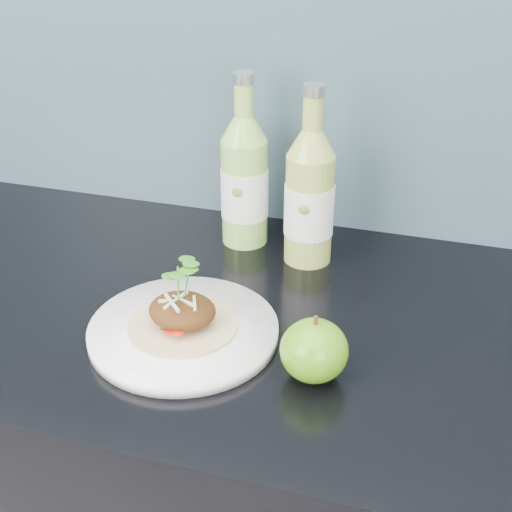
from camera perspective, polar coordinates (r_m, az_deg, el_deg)
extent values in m
cube|color=#709CB0|center=(1.11, 4.33, 19.31)|extent=(4.00, 0.02, 0.70)
cylinder|color=white|center=(0.93, -5.82, -5.99)|extent=(0.26, 0.26, 0.02)
cylinder|color=tan|center=(0.92, -5.85, -5.49)|extent=(0.14, 0.14, 0.00)
ellipsoid|color=#593210|center=(0.91, -5.92, -4.38)|extent=(0.09, 0.07, 0.04)
ellipsoid|color=#42840E|center=(0.84, 4.67, -7.55)|extent=(0.10, 0.10, 0.08)
cylinder|color=#472D14|center=(0.82, 4.79, -5.25)|extent=(0.01, 0.00, 0.01)
cylinder|color=#94C652|center=(1.12, -0.92, 5.13)|extent=(0.09, 0.09, 0.17)
cone|color=#94C652|center=(1.08, -0.97, 10.17)|extent=(0.07, 0.07, 0.04)
cylinder|color=#94C652|center=(1.06, -0.99, 12.40)|extent=(0.03, 0.03, 0.05)
cylinder|color=silver|center=(1.06, -1.00, 14.07)|extent=(0.03, 0.03, 0.02)
cylinder|color=white|center=(1.12, -0.92, 5.15)|extent=(0.09, 0.09, 0.08)
ellipsoid|color=#59A533|center=(1.08, -1.52, 5.13)|extent=(0.02, 0.00, 0.02)
cylinder|color=#A5B74C|center=(1.06, 4.26, 3.77)|extent=(0.09, 0.09, 0.17)
cone|color=#A5B74C|center=(1.02, 4.48, 9.02)|extent=(0.07, 0.07, 0.04)
cylinder|color=#A5B74C|center=(1.01, 4.58, 11.35)|extent=(0.03, 0.03, 0.05)
cylinder|color=silver|center=(1.00, 4.65, 13.11)|extent=(0.03, 0.03, 0.02)
cylinder|color=white|center=(1.06, 4.27, 3.80)|extent=(0.09, 0.09, 0.08)
ellipsoid|color=#59A533|center=(1.02, 3.83, 3.73)|extent=(0.02, 0.00, 0.02)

